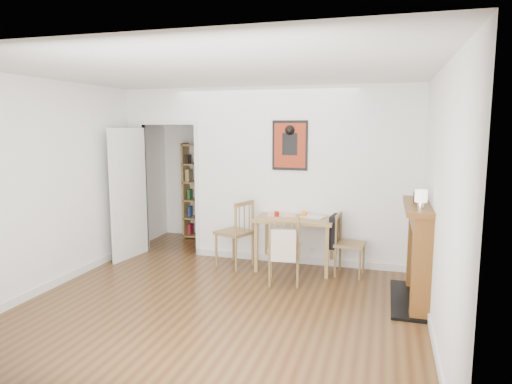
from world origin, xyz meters
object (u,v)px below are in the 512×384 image
(chair_front, at_px, (284,249))
(bookshelf, at_px, (203,192))
(notebook, at_px, (313,217))
(orange_fruit, at_px, (304,214))
(fireplace, at_px, (420,250))
(chair_right, at_px, (349,244))
(ceramic_jar_b, at_px, (417,195))
(chair_left, at_px, (234,233))
(ceramic_jar_a, at_px, (418,197))
(red_glass, at_px, (277,214))
(dining_table, at_px, (295,224))
(mantel_lamp, at_px, (421,197))

(chair_front, relative_size, bookshelf, 0.53)
(chair_front, distance_m, notebook, 0.81)
(orange_fruit, bearing_deg, fireplace, -31.54)
(chair_right, distance_m, chair_front, 0.96)
(chair_right, relative_size, ceramic_jar_b, 8.86)
(chair_left, distance_m, ceramic_jar_b, 2.59)
(orange_fruit, height_order, notebook, orange_fruit)
(chair_left, relative_size, chair_front, 1.07)
(ceramic_jar_a, relative_size, ceramic_jar_b, 1.26)
(orange_fruit, distance_m, ceramic_jar_a, 1.75)
(fireplace, distance_m, notebook, 1.64)
(red_glass, bearing_deg, chair_right, 0.60)
(fireplace, height_order, notebook, fireplace)
(chair_front, bearing_deg, dining_table, 88.54)
(ceramic_jar_a, distance_m, ceramic_jar_b, 0.26)
(dining_table, bearing_deg, chair_left, -173.96)
(mantel_lamp, height_order, ceramic_jar_a, mantel_lamp)
(notebook, xyz_separation_m, ceramic_jar_a, (1.33, -0.84, 0.46))
(chair_left, xyz_separation_m, notebook, (1.12, 0.17, 0.27))
(bookshelf, xyz_separation_m, fireplace, (3.57, -2.15, -0.24))
(chair_right, distance_m, bookshelf, 3.07)
(chair_right, relative_size, fireplace, 0.68)
(ceramic_jar_a, height_order, ceramic_jar_b, ceramic_jar_a)
(bookshelf, distance_m, mantel_lamp, 4.35)
(chair_front, relative_size, red_glass, 10.32)
(chair_left, height_order, chair_front, chair_left)
(dining_table, distance_m, ceramic_jar_a, 1.83)
(chair_front, bearing_deg, chair_right, 36.18)
(notebook, bearing_deg, mantel_lamp, -43.21)
(bookshelf, relative_size, mantel_lamp, 8.41)
(chair_right, bearing_deg, orange_fruit, 164.94)
(chair_left, relative_size, fireplace, 0.78)
(chair_right, xyz_separation_m, fireplace, (0.86, -0.75, 0.18))
(red_glass, relative_size, orange_fruit, 1.05)
(red_glass, relative_size, ceramic_jar_b, 0.92)
(dining_table, relative_size, ceramic_jar_a, 9.06)
(mantel_lamp, xyz_separation_m, ceramic_jar_a, (-0.01, 0.41, -0.07))
(dining_table, distance_m, mantel_lamp, 2.06)
(ceramic_jar_b, bearing_deg, notebook, 156.43)
(mantel_lamp, bearing_deg, ceramic_jar_b, 89.60)
(chair_right, height_order, ceramic_jar_a, ceramic_jar_a)
(orange_fruit, relative_size, ceramic_jar_b, 0.88)
(notebook, bearing_deg, red_glass, -162.79)
(bookshelf, relative_size, fireplace, 1.38)
(orange_fruit, relative_size, notebook, 0.27)
(red_glass, bearing_deg, mantel_lamp, -31.03)
(ceramic_jar_a, bearing_deg, chair_front, 175.24)
(chair_right, height_order, red_glass, chair_right)
(ceramic_jar_a, bearing_deg, ceramic_jar_b, 87.41)
(chair_left, height_order, mantel_lamp, mantel_lamp)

